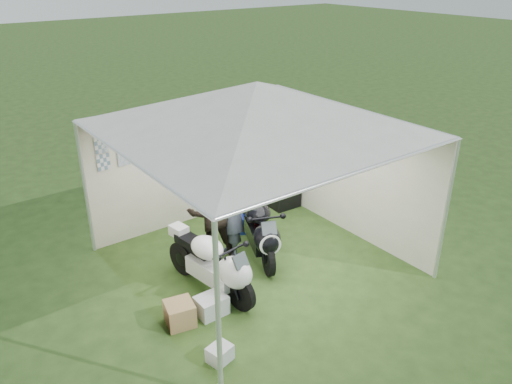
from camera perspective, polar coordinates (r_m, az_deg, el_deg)
ground at (r=8.32m, az=0.10°, el=-8.11°), size 80.00×80.00×0.00m
canopy_tent at (r=7.27m, az=-0.04°, el=9.29°), size 5.66×5.66×3.00m
motorcycle_white at (r=7.39m, az=-4.82°, el=-8.18°), size 0.58×1.84×0.91m
motorcycle_black at (r=8.25m, az=0.45°, el=-4.17°), size 0.98×1.79×0.93m
paddock_stand at (r=9.17m, az=-0.85°, el=-3.62°), size 0.48×0.40×0.31m
person_dark_jacket at (r=8.11m, az=-5.09°, el=-2.39°), size 0.97×0.87×1.65m
person_blue_jacket at (r=8.06m, az=-3.01°, el=-1.80°), size 0.61×0.76×1.83m
equipment_box at (r=10.05m, az=3.19°, el=-0.17°), size 0.58×0.47×0.56m
crate_0 at (r=7.20m, az=-5.12°, el=-12.77°), size 0.42×0.33×0.28m
crate_1 at (r=7.07m, az=-8.71°, el=-13.57°), size 0.45×0.45×0.33m
crate_2 at (r=6.52m, az=-4.16°, el=-17.95°), size 0.34×0.30×0.21m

